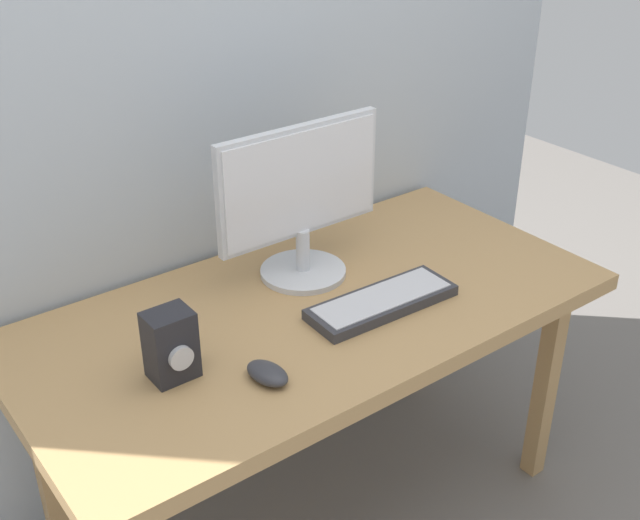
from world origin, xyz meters
The scene contains 6 objects.
ground_plane centered at (0.00, 0.00, 0.00)m, with size 6.00×6.00×0.00m, color slate.
desk centered at (0.00, 0.00, 0.64)m, with size 1.48×0.73×0.70m.
monitor centered at (0.07, 0.15, 0.92)m, with size 0.47×0.23×0.41m.
keyboard_primary centered at (0.13, -0.11, 0.72)m, with size 0.39×0.15×0.03m.
mouse centered at (-0.26, -0.19, 0.72)m, with size 0.07×0.11×0.03m, color #333338.
audio_controller centered at (-0.41, -0.05, 0.78)m, with size 0.10×0.09×0.16m.
Camera 1 is at (-1.00, -1.35, 1.75)m, focal length 44.80 mm.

